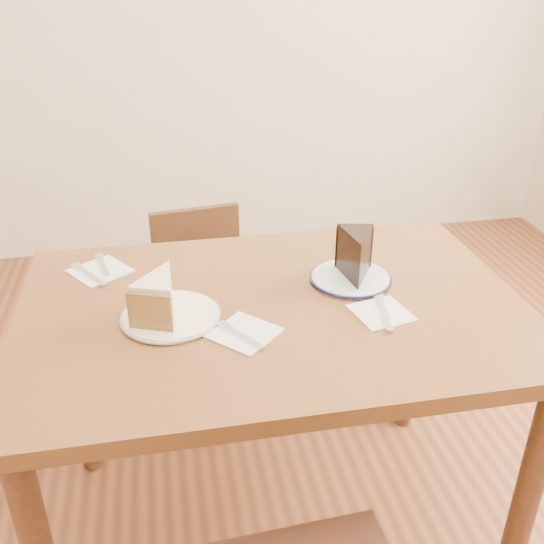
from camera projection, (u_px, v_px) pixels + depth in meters
The scene contains 14 objects.
ground at pixel (273, 522), 1.79m from camera, with size 4.00×4.00×0.00m, color #492413.
table at pixel (273, 338), 1.49m from camera, with size 1.20×0.80×0.75m.
chair_far at pixel (207, 307), 2.09m from camera, with size 0.41×0.41×0.73m.
plate_cream at pixel (171, 316), 1.38m from camera, with size 0.22×0.22×0.01m, color white.
plate_navy at pixel (350, 278), 1.54m from camera, with size 0.20×0.20×0.01m, color white.
carrot_cake at pixel (161, 295), 1.37m from camera, with size 0.10×0.14×0.09m, color #F8EACD, non-canonical shape.
chocolate_cake at pixel (357, 259), 1.51m from camera, with size 0.09×0.13×0.11m, color black, non-canonical shape.
napkin_cream at pixel (244, 333), 1.33m from camera, with size 0.13×0.13×0.00m, color white.
napkin_navy at pixel (381, 313), 1.40m from camera, with size 0.12×0.12×0.00m, color white.
napkin_spare at pixel (100, 271), 1.59m from camera, with size 0.13×0.13×0.00m, color white.
fork_cream at pixel (241, 335), 1.31m from camera, with size 0.01×0.14×0.00m, color silver.
knife_navy at pixel (383, 311), 1.40m from camera, with size 0.02×0.17×0.00m, color silver.
fork_spare at pixel (103, 265), 1.61m from camera, with size 0.01×0.14×0.00m, color silver.
knife_spare at pixel (89, 274), 1.56m from camera, with size 0.01×0.16×0.00m, color silver.
Camera 1 is at (-0.24, -1.22, 1.49)m, focal length 40.00 mm.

